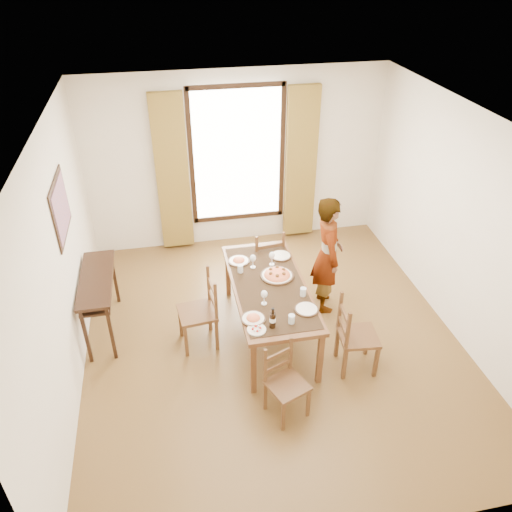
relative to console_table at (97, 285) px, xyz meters
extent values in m
plane|color=brown|center=(2.03, -0.60, -0.68)|extent=(5.00, 5.00, 0.00)
cube|color=white|center=(2.03, 1.90, 0.67)|extent=(4.50, 0.10, 2.70)
cube|color=white|center=(2.03, -3.10, 0.67)|extent=(4.50, 0.10, 2.70)
cube|color=white|center=(-0.22, -0.60, 0.67)|extent=(0.10, 5.00, 2.70)
cube|color=white|center=(4.28, -0.60, 0.67)|extent=(0.10, 5.00, 2.70)
cube|color=white|center=(2.03, -0.60, 2.04)|extent=(4.50, 5.00, 0.04)
cube|color=white|center=(2.03, 1.87, 0.77)|extent=(1.30, 0.04, 2.00)
cube|color=olive|center=(1.05, 1.81, 0.57)|extent=(0.48, 0.10, 2.40)
cube|color=olive|center=(3.01, 1.81, 0.57)|extent=(0.48, 0.10, 2.40)
cube|color=black|center=(-0.21, 0.00, 1.07)|extent=(0.02, 0.86, 0.66)
cube|color=#DA5C29|center=(-0.20, 0.00, 1.07)|extent=(0.01, 0.76, 0.56)
cube|color=#311E10|center=(0.00, 0.00, 0.10)|extent=(0.38, 1.20, 0.04)
cube|color=#311E10|center=(0.00, 0.00, -0.02)|extent=(0.34, 1.10, 0.03)
cube|color=#311E10|center=(-0.14, -0.55, -0.30)|extent=(0.04, 0.04, 0.76)
cube|color=#311E10|center=(-0.14, 0.55, -0.30)|extent=(0.04, 0.04, 0.76)
cube|color=#311E10|center=(0.14, -0.55, -0.30)|extent=(0.04, 0.04, 0.76)
cube|color=#311E10|center=(0.14, 0.55, -0.30)|extent=(0.04, 0.04, 0.76)
cube|color=brown|center=(2.01, -0.48, 0.04)|extent=(0.86, 1.91, 0.05)
cube|color=black|center=(2.01, -0.48, 0.07)|extent=(0.79, 1.76, 0.01)
cube|color=brown|center=(1.64, -1.38, -0.33)|extent=(0.06, 0.06, 0.70)
cube|color=brown|center=(1.64, 0.41, -0.33)|extent=(0.06, 0.06, 0.70)
cube|color=brown|center=(2.38, -1.38, -0.33)|extent=(0.06, 0.06, 0.70)
cube|color=brown|center=(2.38, 0.41, -0.33)|extent=(0.06, 0.06, 0.70)
cube|color=brown|center=(1.14, -0.48, -0.22)|extent=(0.48, 0.48, 0.04)
cube|color=brown|center=(0.93, -0.31, -0.45)|extent=(0.04, 0.04, 0.46)
cube|color=brown|center=(1.30, -0.27, -0.45)|extent=(0.04, 0.04, 0.46)
cube|color=brown|center=(0.97, -0.68, -0.45)|extent=(0.04, 0.04, 0.46)
cube|color=brown|center=(1.34, -0.64, -0.45)|extent=(0.04, 0.04, 0.46)
cube|color=brown|center=(1.31, -0.27, 0.03)|extent=(0.04, 0.04, 0.51)
cube|color=brown|center=(1.35, -0.64, 0.03)|extent=(0.04, 0.04, 0.51)
cube|color=brown|center=(1.33, -0.46, -0.07)|extent=(0.07, 0.37, 0.05)
cube|color=brown|center=(1.33, -0.46, 0.12)|extent=(0.07, 0.37, 0.05)
cube|color=brown|center=(2.17, 0.48, -0.22)|extent=(0.47, 0.47, 0.04)
cube|color=brown|center=(2.33, 0.68, -0.45)|extent=(0.04, 0.04, 0.46)
cube|color=brown|center=(2.37, 0.32, -0.45)|extent=(0.04, 0.04, 0.46)
cube|color=brown|center=(1.96, 0.64, -0.45)|extent=(0.04, 0.04, 0.46)
cube|color=brown|center=(2.00, 0.28, -0.45)|extent=(0.04, 0.04, 0.46)
cube|color=brown|center=(2.37, 0.31, 0.03)|extent=(0.04, 0.04, 0.51)
cube|color=brown|center=(2.01, 0.27, 0.03)|extent=(0.04, 0.04, 0.51)
cube|color=brown|center=(2.19, 0.29, -0.07)|extent=(0.37, 0.07, 0.05)
cube|color=brown|center=(2.19, 0.29, 0.11)|extent=(0.37, 0.07, 0.05)
cube|color=brown|center=(1.92, -1.72, -0.29)|extent=(0.48, 0.48, 0.04)
cube|color=brown|center=(1.83, -1.93, -0.49)|extent=(0.04, 0.04, 0.40)
cube|color=brown|center=(1.71, -1.64, -0.49)|extent=(0.04, 0.04, 0.40)
cube|color=brown|center=(2.13, -1.81, -0.49)|extent=(0.04, 0.04, 0.40)
cube|color=brown|center=(2.01, -1.52, -0.49)|extent=(0.04, 0.04, 0.40)
cube|color=brown|center=(1.71, -1.63, -0.07)|extent=(0.03, 0.03, 0.44)
cube|color=brown|center=(2.00, -1.51, -0.07)|extent=(0.03, 0.03, 0.44)
cube|color=brown|center=(1.86, -1.57, -0.16)|extent=(0.30, 0.14, 0.04)
cube|color=brown|center=(1.86, -1.57, 0.00)|extent=(0.30, 0.14, 0.04)
cube|color=brown|center=(2.87, -1.23, -0.23)|extent=(0.46, 0.46, 0.04)
cube|color=brown|center=(3.03, -1.43, -0.46)|extent=(0.04, 0.04, 0.45)
cube|color=brown|center=(2.67, -1.39, -0.46)|extent=(0.04, 0.04, 0.45)
cube|color=brown|center=(3.06, -1.07, -0.46)|extent=(0.04, 0.04, 0.45)
cube|color=brown|center=(2.71, -1.03, -0.46)|extent=(0.04, 0.04, 0.45)
cube|color=brown|center=(2.66, -1.39, 0.02)|extent=(0.04, 0.04, 0.50)
cube|color=brown|center=(2.70, -1.03, 0.02)|extent=(0.04, 0.04, 0.50)
cube|color=brown|center=(2.68, -1.21, -0.08)|extent=(0.06, 0.36, 0.05)
cube|color=brown|center=(2.68, -1.21, 0.10)|extent=(0.06, 0.36, 0.05)
imported|color=gray|center=(2.86, -0.06, 0.11)|extent=(0.67, 0.51, 1.60)
cylinder|color=silver|center=(2.34, -0.76, 0.12)|extent=(0.07, 0.07, 0.10)
cylinder|color=silver|center=(1.72, -0.16, 0.12)|extent=(0.07, 0.07, 0.10)
cylinder|color=silver|center=(2.09, -1.20, 0.12)|extent=(0.07, 0.07, 0.10)
camera|label=1|loc=(0.92, -5.11, 3.55)|focal=35.00mm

